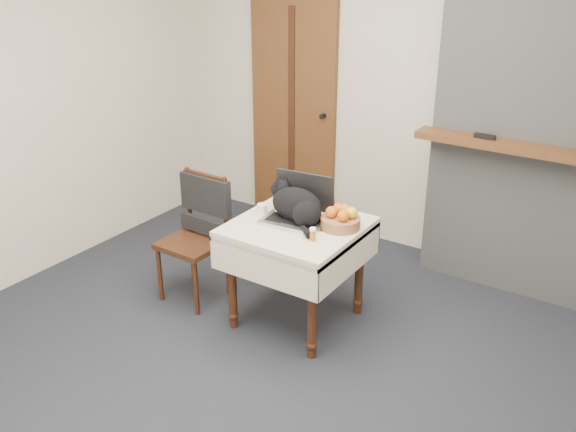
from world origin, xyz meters
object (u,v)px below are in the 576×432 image
object	(u,v)px
pill_bottle	(313,234)
laptop	(299,208)
cream_jar	(262,209)
chair	(200,219)
cat	(297,205)
fruit_basket	(341,219)
side_table	(297,240)
door	(293,109)

from	to	relation	value
pill_bottle	laptop	bearing A→B (deg)	137.06
cream_jar	chair	size ratio (longest dim) A/B	0.08
cat	cream_jar	xyz separation A→B (m)	(-0.25, -0.04, -0.07)
cat	fruit_basket	distance (m)	0.29
cat	chair	xyz separation A→B (m)	(-0.73, -0.10, -0.24)
side_table	pill_bottle	xyz separation A→B (m)	(0.20, -0.15, 0.15)
cat	pill_bottle	size ratio (longest dim) A/B	5.83
side_table	laptop	xyz separation A→B (m)	(-0.04, 0.08, 0.19)
door	side_table	distance (m)	1.76
door	cream_jar	world-z (taller)	door
laptop	cream_jar	size ratio (longest dim) A/B	5.83
cream_jar	fruit_basket	bearing A→B (deg)	11.37
cat	door	bearing A→B (deg)	144.54
door	cream_jar	distance (m)	1.59
door	fruit_basket	size ratio (longest dim) A/B	8.10
fruit_basket	chair	distance (m)	1.04
pill_bottle	chair	xyz separation A→B (m)	(-0.96, 0.09, -0.17)
fruit_basket	side_table	bearing A→B (deg)	-156.95
laptop	cream_jar	world-z (taller)	laptop
pill_bottle	door	bearing A→B (deg)	126.34
laptop	fruit_basket	distance (m)	0.29
door	chair	xyz separation A→B (m)	(0.19, -1.47, -0.43)
door	laptop	bearing A→B (deg)	-55.79
cat	fruit_basket	size ratio (longest dim) A/B	1.89
laptop	chair	world-z (taller)	laptop
laptop	fruit_basket	xyz separation A→B (m)	(0.29, 0.03, -0.02)
door	pill_bottle	size ratio (longest dim) A/B	24.90
side_table	cat	size ratio (longest dim) A/B	1.67
side_table	pill_bottle	distance (m)	0.29
fruit_basket	chair	world-z (taller)	chair
cat	chair	bearing A→B (deg)	-151.86
door	cat	distance (m)	1.67
side_table	chair	world-z (taller)	chair
door	side_table	bearing A→B (deg)	-56.22
door	cream_jar	xyz separation A→B (m)	(0.68, -1.42, -0.26)
cream_jar	pill_bottle	bearing A→B (deg)	-17.24
cat	pill_bottle	world-z (taller)	cat
laptop	cat	xyz separation A→B (m)	(0.01, -0.04, 0.04)
laptop	fruit_basket	size ratio (longest dim) A/B	1.73
side_table	chair	xyz separation A→B (m)	(-0.76, -0.06, -0.02)
cat	chair	world-z (taller)	cat
door	cat	world-z (taller)	door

